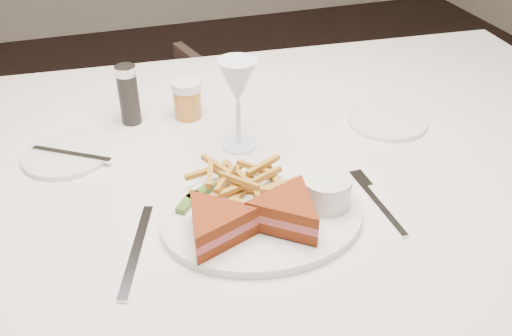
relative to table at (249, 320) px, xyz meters
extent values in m
plane|color=black|center=(-0.12, 0.38, -0.38)|extent=(5.00, 5.00, 0.00)
cube|color=silver|center=(0.00, 0.00, 0.00)|extent=(1.71, 1.20, 0.75)
imported|color=#433229|center=(-0.08, 0.92, -0.08)|extent=(0.68, 0.66, 0.59)
ellipsoid|color=white|center=(-0.01, -0.13, 0.38)|extent=(0.34, 0.27, 0.01)
cube|color=silver|center=(-0.21, -0.14, 0.38)|extent=(0.08, 0.20, 0.00)
cylinder|color=white|center=(-0.30, 0.16, 0.38)|extent=(0.16, 0.16, 0.01)
cylinder|color=white|center=(0.33, 0.09, 0.38)|extent=(0.16, 0.16, 0.01)
cylinder|color=black|center=(-0.17, 0.26, 0.44)|extent=(0.04, 0.04, 0.12)
cylinder|color=#B7732C|center=(-0.05, 0.25, 0.42)|extent=(0.06, 0.06, 0.08)
cube|color=#426523|center=(-0.09, -0.05, 0.40)|extent=(0.06, 0.04, 0.01)
cube|color=#426523|center=(-0.12, -0.07, 0.40)|extent=(0.05, 0.05, 0.01)
cylinder|color=white|center=(0.09, -0.13, 0.42)|extent=(0.08, 0.08, 0.05)
camera|label=1|loc=(-0.24, -0.79, 0.95)|focal=40.00mm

